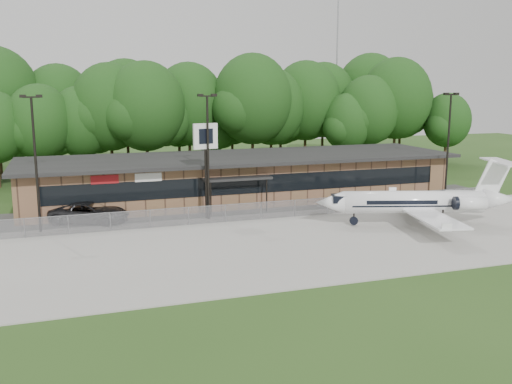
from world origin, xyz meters
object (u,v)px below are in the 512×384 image
object	(u,v)px
business_jet	(420,203)
pole_sign	(206,146)
terminal	(240,177)
suv	(90,213)

from	to	relation	value
business_jet	pole_sign	distance (m)	17.55
business_jet	terminal	bearing A→B (deg)	141.38
terminal	pole_sign	bearing A→B (deg)	-125.60
pole_sign	terminal	bearing A→B (deg)	44.68
terminal	pole_sign	world-z (taller)	pole_sign
terminal	suv	bearing A→B (deg)	-158.87
business_jet	pole_sign	size ratio (longest dim) A/B	1.96
business_jet	suv	xyz separation A→B (m)	(-24.47, 9.24, -1.02)
suv	pole_sign	distance (m)	10.69
suv	business_jet	bearing A→B (deg)	-88.30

